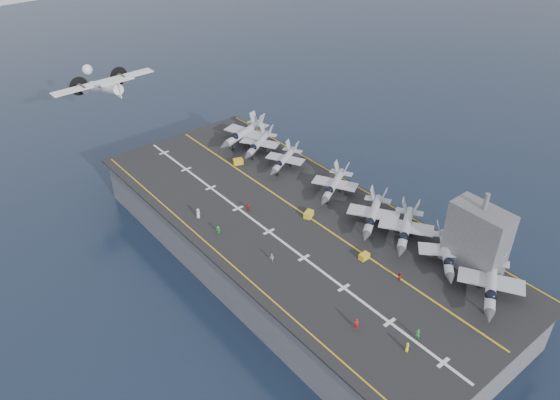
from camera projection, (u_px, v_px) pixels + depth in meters
ground at (292, 261)px, 112.22m from camera, size 500.00×500.00×0.00m
hull at (293, 242)px, 109.44m from camera, size 36.00×90.00×10.00m
flight_deck at (293, 221)px, 106.55m from camera, size 38.00×92.00×0.40m
foul_line at (304, 214)px, 108.01m from camera, size 0.35×90.00×0.02m
landing_centerline at (269, 232)px, 103.27m from camera, size 0.50×90.00×0.02m
deck_edge_port at (221, 255)px, 97.47m from camera, size 0.25×90.00×0.02m
deck_edge_stbd at (359, 188)px, 116.19m from camera, size 0.25×90.00×0.02m
island_superstructure at (479, 231)px, 90.90m from camera, size 5.00×10.00×15.00m
fighter_jet_0 at (491, 283)px, 87.34m from camera, size 18.97×17.12×5.49m
fighter_jet_1 at (446, 252)px, 94.29m from camera, size 16.84×16.48×4.91m
fighter_jet_2 at (406, 228)px, 99.87m from camera, size 18.03×16.49×5.21m
fighter_jet_3 at (373, 214)px, 103.54m from camera, size 17.83×16.27×5.15m
fighter_jet_4 at (334, 184)px, 112.72m from camera, size 16.90×14.98×4.90m
fighter_jet_6 at (284, 159)px, 121.81m from camera, size 15.53×13.59×4.52m
fighter_jet_7 at (259, 143)px, 127.94m from camera, size 16.62×14.85×4.82m
fighter_jet_8 at (244, 132)px, 131.63m from camera, size 18.67×15.17×5.61m
tow_cart_a at (364, 256)px, 96.37m from camera, size 1.86×1.25×1.08m
tow_cart_b at (309, 214)px, 106.94m from camera, size 2.41×2.03×1.23m
tow_cart_c at (238, 162)px, 124.25m from camera, size 2.46×2.02×1.27m
crew_0 at (407, 347)px, 78.88m from camera, size 1.15×0.96×1.64m
crew_1 at (356, 324)px, 82.37m from camera, size 1.45×1.34×2.01m
crew_2 at (272, 258)px, 95.60m from camera, size 0.93×1.12×1.61m
crew_3 at (218, 230)px, 102.40m from camera, size 0.86×1.09×1.59m
crew_4 at (248, 207)px, 108.61m from camera, size 1.27×1.27×1.79m
crew_5 at (198, 213)px, 106.51m from camera, size 1.47×1.28×2.06m
crew_6 at (418, 334)px, 80.73m from camera, size 1.22×1.42×2.00m
crew_7 at (400, 276)px, 91.69m from camera, size 0.68×0.99×1.60m
transport_plane at (105, 88)px, 131.27m from camera, size 25.57×17.67×5.97m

